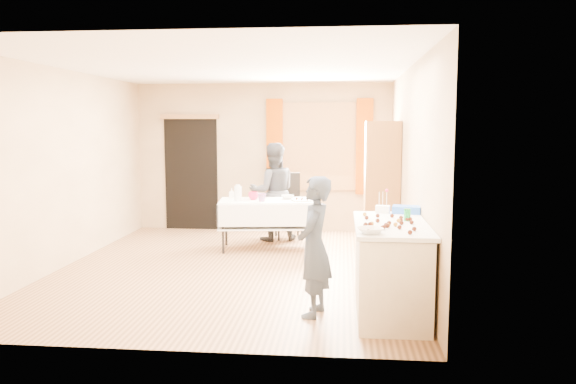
# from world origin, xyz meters

# --- Properties ---
(floor) EXTENTS (4.50, 5.50, 0.02)m
(floor) POSITION_xyz_m (0.00, 0.00, -0.01)
(floor) COLOR #9E7047
(floor) RESTS_ON ground
(ceiling) EXTENTS (4.50, 5.50, 0.02)m
(ceiling) POSITION_xyz_m (0.00, 0.00, 2.61)
(ceiling) COLOR white
(ceiling) RESTS_ON floor
(wall_back) EXTENTS (4.50, 0.02, 2.60)m
(wall_back) POSITION_xyz_m (0.00, 2.76, 1.30)
(wall_back) COLOR tan
(wall_back) RESTS_ON floor
(wall_front) EXTENTS (4.50, 0.02, 2.60)m
(wall_front) POSITION_xyz_m (0.00, -2.76, 1.30)
(wall_front) COLOR tan
(wall_front) RESTS_ON floor
(wall_left) EXTENTS (0.02, 5.50, 2.60)m
(wall_left) POSITION_xyz_m (-2.26, 0.00, 1.30)
(wall_left) COLOR tan
(wall_left) RESTS_ON floor
(wall_right) EXTENTS (0.02, 5.50, 2.60)m
(wall_right) POSITION_xyz_m (2.26, 0.00, 1.30)
(wall_right) COLOR tan
(wall_right) RESTS_ON floor
(window_frame) EXTENTS (1.32, 0.06, 1.52)m
(window_frame) POSITION_xyz_m (1.00, 2.72, 1.50)
(window_frame) COLOR olive
(window_frame) RESTS_ON wall_back
(window_pane) EXTENTS (1.20, 0.02, 1.40)m
(window_pane) POSITION_xyz_m (1.00, 2.71, 1.50)
(window_pane) COLOR white
(window_pane) RESTS_ON wall_back
(curtain_left) EXTENTS (0.28, 0.06, 1.65)m
(curtain_left) POSITION_xyz_m (0.22, 2.67, 1.50)
(curtain_left) COLOR #AE4300
(curtain_left) RESTS_ON wall_back
(curtain_right) EXTENTS (0.28, 0.06, 1.65)m
(curtain_right) POSITION_xyz_m (1.78, 2.67, 1.50)
(curtain_right) COLOR #AE4300
(curtain_right) RESTS_ON wall_back
(doorway) EXTENTS (0.95, 0.04, 2.00)m
(doorway) POSITION_xyz_m (-1.30, 2.73, 1.00)
(doorway) COLOR black
(doorway) RESTS_ON floor
(door_lintel) EXTENTS (1.05, 0.06, 0.08)m
(door_lintel) POSITION_xyz_m (-1.30, 2.70, 2.02)
(door_lintel) COLOR olive
(door_lintel) RESTS_ON wall_back
(cabinet) EXTENTS (0.50, 0.60, 1.93)m
(cabinet) POSITION_xyz_m (1.99, 1.27, 0.96)
(cabinet) COLOR brown
(cabinet) RESTS_ON floor
(counter) EXTENTS (0.71, 1.49, 0.91)m
(counter) POSITION_xyz_m (1.89, -1.60, 0.45)
(counter) COLOR beige
(counter) RESTS_ON floor
(party_table) EXTENTS (1.54, 0.93, 0.75)m
(party_table) POSITION_xyz_m (0.29, 1.19, 0.45)
(party_table) COLOR black
(party_table) RESTS_ON floor
(chair) EXTENTS (0.54, 0.54, 1.07)m
(chair) POSITION_xyz_m (0.52, 2.07, 0.32)
(chair) COLOR black
(chair) RESTS_ON floor
(girl) EXTENTS (0.63, 0.53, 1.38)m
(girl) POSITION_xyz_m (1.14, -1.75, 0.69)
(girl) COLOR #2B3548
(girl) RESTS_ON floor
(woman) EXTENTS (1.08, 1.00, 1.59)m
(woman) POSITION_xyz_m (0.29, 1.86, 0.79)
(woman) COLOR black
(woman) RESTS_ON floor
(soda_can) EXTENTS (0.09, 0.09, 0.12)m
(soda_can) POSITION_xyz_m (2.06, -1.47, 0.97)
(soda_can) COLOR green
(soda_can) RESTS_ON counter
(mixing_bowl) EXTENTS (0.36, 0.36, 0.05)m
(mixing_bowl) POSITION_xyz_m (1.66, -2.18, 0.94)
(mixing_bowl) COLOR white
(mixing_bowl) RESTS_ON counter
(foam_block) EXTENTS (0.17, 0.13, 0.08)m
(foam_block) POSITION_xyz_m (1.85, -0.96, 0.95)
(foam_block) COLOR white
(foam_block) RESTS_ON counter
(blue_basket) EXTENTS (0.33, 0.25, 0.08)m
(blue_basket) POSITION_xyz_m (2.11, -0.96, 0.95)
(blue_basket) COLOR blue
(blue_basket) RESTS_ON counter
(pitcher) EXTENTS (0.12, 0.12, 0.22)m
(pitcher) POSITION_xyz_m (-0.13, 1.03, 0.86)
(pitcher) COLOR silver
(pitcher) RESTS_ON party_table
(cup_red) EXTENTS (0.23, 0.23, 0.12)m
(cup_red) POSITION_xyz_m (0.07, 1.20, 0.81)
(cup_red) COLOR red
(cup_red) RESTS_ON party_table
(cup_rainbow) EXTENTS (0.22, 0.22, 0.12)m
(cup_rainbow) POSITION_xyz_m (0.23, 1.01, 0.81)
(cup_rainbow) COLOR red
(cup_rainbow) RESTS_ON party_table
(small_bowl) EXTENTS (0.24, 0.24, 0.06)m
(small_bowl) POSITION_xyz_m (0.58, 1.34, 0.78)
(small_bowl) COLOR white
(small_bowl) RESTS_ON party_table
(pastry_tray) EXTENTS (0.33, 0.29, 0.02)m
(pastry_tray) POSITION_xyz_m (0.82, 1.12, 0.76)
(pastry_tray) COLOR white
(pastry_tray) RESTS_ON party_table
(bottle) EXTENTS (0.08, 0.09, 0.16)m
(bottle) POSITION_xyz_m (-0.28, 1.31, 0.83)
(bottle) COLOR white
(bottle) RESTS_ON party_table
(cake_balls) EXTENTS (0.52, 1.05, 0.04)m
(cake_balls) POSITION_xyz_m (1.86, -1.71, 0.93)
(cake_balls) COLOR #3F2314
(cake_balls) RESTS_ON counter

